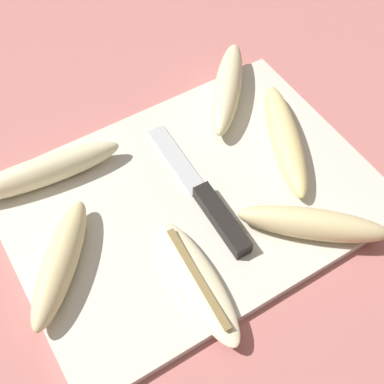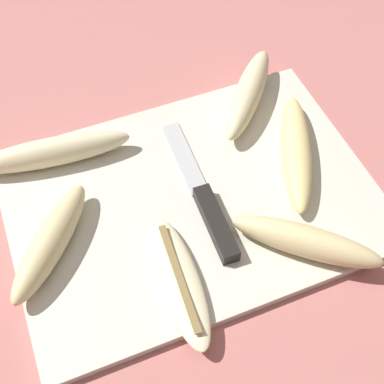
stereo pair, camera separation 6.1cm
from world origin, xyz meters
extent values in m
plane|color=#B76B66|center=(0.00, 0.00, 0.00)|extent=(4.00, 4.00, 0.00)
cube|color=beige|center=(0.00, 0.00, 0.01)|extent=(0.43, 0.31, 0.01)
cube|color=black|center=(0.01, -0.05, 0.02)|extent=(0.02, 0.10, 0.02)
cube|color=#B7BABF|center=(0.01, 0.06, 0.01)|extent=(0.03, 0.12, 0.00)
ellipsoid|color=#EDD689|center=(0.14, 0.01, 0.03)|extent=(0.11, 0.18, 0.03)
ellipsoid|color=beige|center=(-0.14, 0.11, 0.03)|extent=(0.20, 0.06, 0.04)
ellipsoid|color=beige|center=(-0.05, -0.10, 0.02)|extent=(0.05, 0.16, 0.02)
cube|color=olive|center=(-0.05, -0.10, 0.03)|extent=(0.02, 0.13, 0.00)
ellipsoid|color=beige|center=(-0.17, -0.01, 0.03)|extent=(0.13, 0.14, 0.04)
ellipsoid|color=beige|center=(0.13, 0.11, 0.03)|extent=(0.14, 0.15, 0.04)
ellipsoid|color=beige|center=(0.09, -0.11, 0.03)|extent=(0.15, 0.14, 0.04)
camera|label=1|loc=(-0.19, -0.31, 0.53)|focal=50.00mm
camera|label=2|loc=(-0.13, -0.33, 0.53)|focal=50.00mm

